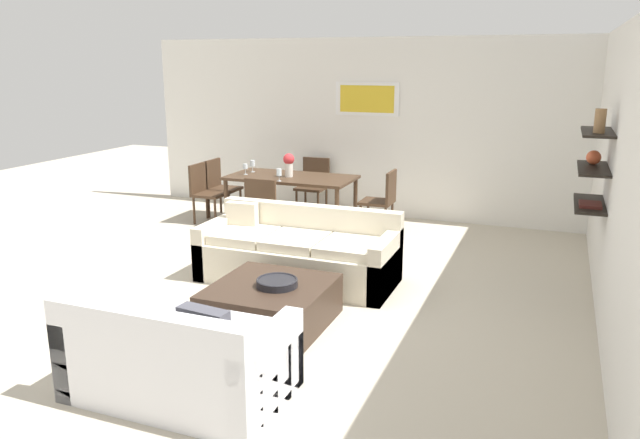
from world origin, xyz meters
name	(u,v)px	position (x,y,z in m)	size (l,w,h in m)	color
ground_plane	(289,290)	(0.00, 0.00, 0.00)	(18.00, 18.00, 0.00)	#BCB29E
back_wall_unit	(401,129)	(0.29, 3.53, 1.35)	(8.40, 0.09, 2.70)	silver
right_wall_shelf_unit	(614,173)	(3.03, 0.60, 1.35)	(0.34, 8.20, 2.70)	silver
sofa_beige	(298,254)	(-0.03, 0.34, 0.29)	(2.13, 0.90, 0.78)	beige
loveseat_white	(179,358)	(0.14, -2.21, 0.29)	(1.53, 0.90, 0.78)	white
coffee_table	(271,304)	(0.20, -0.84, 0.19)	(1.03, 1.06, 0.38)	#38281E
decorative_bowl	(277,282)	(0.27, -0.85, 0.42)	(0.38, 0.38, 0.07)	black
dining_table	(291,181)	(-1.01, 2.36, 0.68)	(1.81, 0.92, 0.75)	#422D1E
dining_chair_head	(314,182)	(-1.01, 3.22, 0.50)	(0.44, 0.44, 0.88)	#422D1E
dining_chair_left_far	(219,184)	(-2.32, 2.57, 0.50)	(0.44, 0.44, 0.88)	#422D1E
dining_chair_left_near	(205,189)	(-2.32, 2.15, 0.50)	(0.44, 0.44, 0.88)	#422D1E
dining_chair_foot	(264,206)	(-1.01, 1.49, 0.50)	(0.44, 0.44, 0.88)	#422D1E
dining_chair_right_far	(383,197)	(0.30, 2.57, 0.50)	(0.44, 0.44, 0.88)	#422D1E
wine_glass_left_far	(253,164)	(-1.69, 2.47, 0.88)	(0.07, 0.07, 0.17)	silver
wine_glass_left_near	(245,167)	(-1.69, 2.24, 0.86)	(0.07, 0.07, 0.16)	silver
wine_glass_foot	(279,173)	(-1.01, 1.96, 0.87)	(0.07, 0.07, 0.17)	silver
centerpiece_vase	(289,163)	(-1.02, 2.31, 0.94)	(0.16, 0.16, 0.33)	silver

